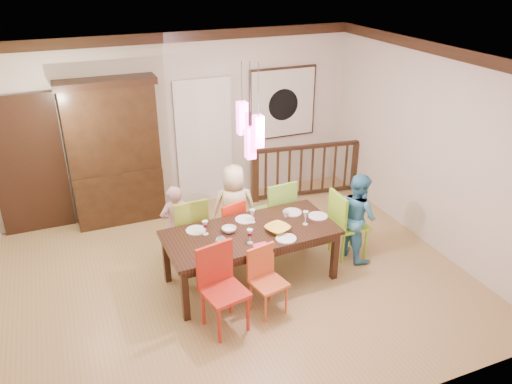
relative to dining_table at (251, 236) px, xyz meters
name	(u,v)px	position (x,y,z in m)	size (l,w,h in m)	color
floor	(236,279)	(-0.18, 0.09, -0.67)	(6.00, 6.00, 0.00)	#A5844F
ceiling	(231,61)	(-0.18, 0.09, 2.23)	(6.00, 6.00, 0.00)	white
wall_back	(182,123)	(-0.18, 2.59, 0.78)	(6.00, 6.00, 0.00)	beige
wall_right	(431,148)	(2.82, 0.09, 0.78)	(5.00, 5.00, 0.00)	beige
crown_molding	(232,69)	(-0.18, 0.09, 2.15)	(6.00, 5.00, 0.16)	black
panel_door	(29,168)	(-2.58, 2.54, 0.38)	(1.04, 0.07, 2.24)	black
white_doorway	(204,144)	(0.17, 2.55, 0.38)	(0.97, 0.05, 2.22)	silver
painting	(283,103)	(1.62, 2.55, 0.93)	(1.25, 0.06, 1.25)	black
pendant_cluster	(250,130)	(0.00, 0.00, 1.44)	(0.27, 0.21, 1.14)	#EA46B1
dining_table	(251,236)	(0.00, 0.00, 0.00)	(2.25, 1.08, 0.75)	black
chair_far_left	(188,224)	(-0.64, 0.75, -0.08)	(0.48, 0.48, 1.03)	olive
chair_far_mid	(227,223)	(-0.07, 0.76, -0.17)	(0.48, 0.48, 0.87)	red
chair_far_right	(275,206)	(0.70, 0.80, -0.08)	(0.51, 0.51, 1.03)	#7DBF3D
chair_near_left	(224,286)	(-0.63, -0.77, -0.08)	(0.55, 0.55, 1.03)	#B32618
chair_near_mid	(269,278)	(-0.04, -0.69, -0.19)	(0.45, 0.45, 0.84)	#CF572A
chair_end_right	(350,219)	(1.52, 0.05, -0.09)	(0.46, 0.46, 1.01)	#8AC927
china_hutch	(114,153)	(-1.34, 2.38, 0.49)	(1.47, 0.46, 2.32)	black
balustrade	(307,170)	(1.88, 2.04, -0.17)	(2.04, 0.34, 0.96)	black
person_far_left	(175,224)	(-0.79, 0.85, -0.09)	(0.42, 0.28, 1.15)	#CF9DAA
person_far_mid	(234,208)	(0.09, 0.87, -0.02)	(0.64, 0.42, 1.31)	beige
person_end_right	(357,216)	(1.60, -0.01, -0.03)	(0.62, 0.49, 1.28)	teal
serving_bowl	(278,229)	(0.32, -0.14, 0.12)	(0.30, 0.30, 0.07)	yellow
small_bowl	(229,230)	(-0.26, 0.09, 0.11)	(0.19, 0.19, 0.06)	white
cup_left	(221,242)	(-0.47, -0.19, 0.13)	(0.12, 0.12, 0.10)	silver
cup_right	(286,214)	(0.58, 0.18, 0.12)	(0.09, 0.09, 0.08)	silver
plate_far_left	(196,230)	(-0.65, 0.27, 0.09)	(0.26, 0.26, 0.01)	white
plate_far_mid	(245,219)	(0.03, 0.31, 0.09)	(0.26, 0.26, 0.01)	white
plate_far_right	(292,212)	(0.71, 0.25, 0.09)	(0.26, 0.26, 0.01)	white
plate_near_left	(211,255)	(-0.65, -0.35, 0.09)	(0.26, 0.26, 0.01)	white
plate_near_mid	(286,238)	(0.34, -0.35, 0.09)	(0.26, 0.26, 0.01)	white
plate_end_right	(318,216)	(0.99, 0.02, 0.09)	(0.26, 0.26, 0.01)	white
wine_glass_a	(205,228)	(-0.56, 0.14, 0.17)	(0.08, 0.08, 0.19)	#590C19
wine_glass_b	(253,216)	(0.11, 0.21, 0.17)	(0.08, 0.08, 0.19)	silver
wine_glass_c	(250,236)	(-0.12, -0.26, 0.17)	(0.08, 0.08, 0.19)	#590C19
wine_glass_d	(306,218)	(0.73, -0.10, 0.17)	(0.08, 0.08, 0.19)	silver
napkin	(261,246)	(-0.03, -0.39, 0.09)	(0.18, 0.14, 0.01)	#D83359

